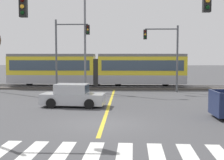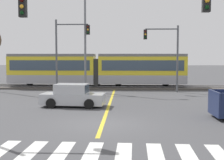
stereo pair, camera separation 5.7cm
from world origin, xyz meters
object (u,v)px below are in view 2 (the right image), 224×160
Objects in this scene: sedan_crossing at (73,96)px; traffic_light_far_left at (67,45)px; street_lamp_centre at (87,33)px; traffic_light_far_right at (166,48)px; light_rail_tram at (97,69)px.

sedan_crossing is 9.43m from traffic_light_far_left.
street_lamp_centre reaches higher than sedan_crossing.
traffic_light_far_right is (9.27, 0.23, -0.29)m from traffic_light_far_left.
light_rail_tram is at bearing 79.87° from street_lamp_centre.
light_rail_tram is 2.73× the size of traffic_light_far_left.
traffic_light_far_right is at bearing 49.97° from sedan_crossing.
traffic_light_far_left is 2.20m from street_lamp_centre.
traffic_light_far_right is (7.29, 8.68, 3.41)m from sedan_crossing.
street_lamp_centre is at bearing 8.46° from traffic_light_far_left.
traffic_light_far_right is at bearing -0.35° from street_lamp_centre.
street_lamp_centre reaches higher than traffic_light_far_left.
traffic_light_far_right is (6.81, -3.49, 2.06)m from light_rail_tram.
traffic_light_far_left is 1.09× the size of traffic_light_far_right.
sedan_crossing is 0.64× the size of traffic_light_far_left.
traffic_light_far_right reaches higher than light_rail_tram.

